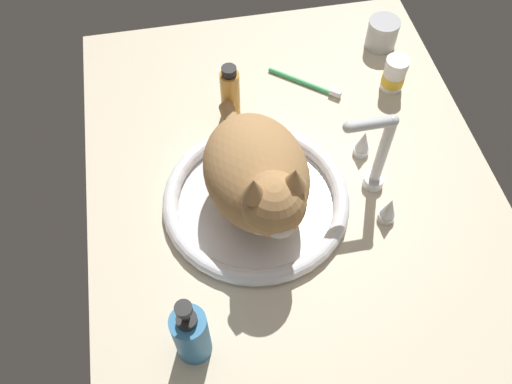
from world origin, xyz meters
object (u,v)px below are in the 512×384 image
at_px(pill_bottle, 394,75).
at_px(amber_bottle, 230,93).
at_px(metal_jar, 382,33).
at_px(soap_pump_bottle, 191,334).
at_px(sink_basin, 256,200).
at_px(cat, 259,178).
at_px(toothbrush, 306,83).
at_px(faucet, 376,162).

distance_m(pill_bottle, amber_bottle, 0.36).
bearing_deg(metal_jar, soap_pump_bottle, -39.38).
relative_size(sink_basin, soap_pump_bottle, 2.00).
xyz_separation_m(metal_jar, amber_bottle, (0.15, -0.38, 0.03)).
bearing_deg(cat, sink_basin, -174.41).
height_order(sink_basin, metal_jar, metal_jar).
distance_m(cat, amber_bottle, 0.26).
bearing_deg(toothbrush, faucet, 11.11).
height_order(sink_basin, cat, cat).
xyz_separation_m(cat, soap_pump_bottle, (0.24, -0.15, -0.05)).
distance_m(metal_jar, amber_bottle, 0.41).
distance_m(faucet, metal_jar, 0.41).
xyz_separation_m(amber_bottle, toothbrush, (-0.05, 0.18, -0.06)).
bearing_deg(sink_basin, toothbrush, 149.46).
height_order(metal_jar, pill_bottle, pill_bottle).
bearing_deg(pill_bottle, faucet, -27.56).
bearing_deg(amber_bottle, pill_bottle, 91.27).
relative_size(faucet, metal_jar, 2.76).
distance_m(cat, soap_pump_bottle, 0.29).
height_order(faucet, toothbrush, faucet).
xyz_separation_m(faucet, amber_bottle, (-0.24, -0.24, -0.02)).
height_order(pill_bottle, toothbrush, pill_bottle).
bearing_deg(metal_jar, toothbrush, -65.04).
bearing_deg(amber_bottle, cat, 2.33).
bearing_deg(cat, faucet, 94.91).
bearing_deg(soap_pump_bottle, faucet, 124.16).
height_order(sink_basin, toothbrush, sink_basin).
bearing_deg(toothbrush, metal_jar, 114.96).
height_order(cat, pill_bottle, cat).
xyz_separation_m(faucet, pill_bottle, (-0.25, 0.13, -0.04)).
xyz_separation_m(sink_basin, cat, (0.02, 0.00, 0.10)).
distance_m(metal_jar, soap_pump_bottle, 0.83).
distance_m(cat, pill_bottle, 0.45).
distance_m(metal_jar, pill_bottle, 0.14).
relative_size(cat, soap_pump_bottle, 2.11).
bearing_deg(cat, amber_bottle, -177.67).
bearing_deg(sink_basin, faucet, 90.00).
distance_m(faucet, toothbrush, 0.30).
bearing_deg(metal_jar, pill_bottle, -7.89).
xyz_separation_m(pill_bottle, toothbrush, (-0.04, -0.19, -0.03)).
xyz_separation_m(cat, amber_bottle, (-0.26, -0.01, -0.05)).
bearing_deg(cat, metal_jar, 137.25).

